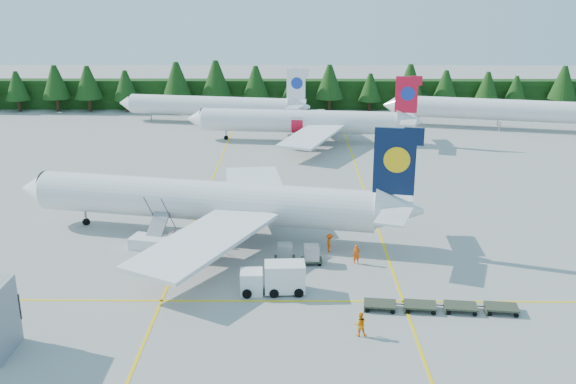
{
  "coord_description": "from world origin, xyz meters",
  "views": [
    {
      "loc": [
        -3.19,
        -53.6,
        24.79
      ],
      "look_at": [
        -3.66,
        12.6,
        3.5
      ],
      "focal_mm": 40.0,
      "sensor_mm": 36.0,
      "label": 1
    }
  ],
  "objects_px": {
    "airliner_red": "(294,122)",
    "airstairs": "(154,239)",
    "service_truck": "(273,278)",
    "airliner_navy": "(197,201)"
  },
  "relations": [
    {
      "from": "airliner_navy",
      "to": "service_truck",
      "type": "relative_size",
      "value": 7.49
    },
    {
      "from": "airliner_navy",
      "to": "airliner_red",
      "type": "height_order",
      "value": "airliner_navy"
    },
    {
      "from": "airliner_red",
      "to": "airstairs",
      "type": "xyz_separation_m",
      "value": [
        -14.09,
        -45.77,
        -2.49
      ]
    },
    {
      "from": "airstairs",
      "to": "service_truck",
      "type": "distance_m",
      "value": 15.72
    },
    {
      "from": "airstairs",
      "to": "service_truck",
      "type": "bearing_deg",
      "value": -26.03
    },
    {
      "from": "airliner_navy",
      "to": "airstairs",
      "type": "relative_size",
      "value": 6.49
    },
    {
      "from": "airliner_red",
      "to": "service_truck",
      "type": "distance_m",
      "value": 55.79
    },
    {
      "from": "airstairs",
      "to": "service_truck",
      "type": "xyz_separation_m",
      "value": [
        12.16,
        -9.95,
        0.46
      ]
    },
    {
      "from": "airliner_red",
      "to": "airstairs",
      "type": "distance_m",
      "value": 47.95
    },
    {
      "from": "airliner_red",
      "to": "airstairs",
      "type": "bearing_deg",
      "value": -101.28
    }
  ]
}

